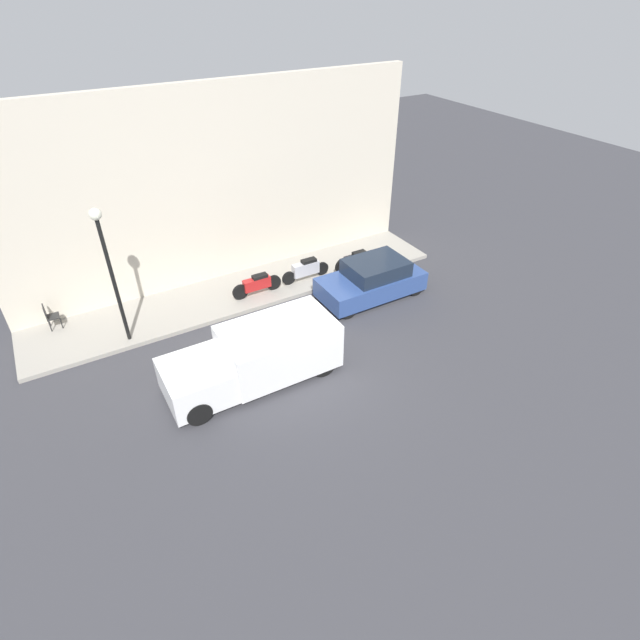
# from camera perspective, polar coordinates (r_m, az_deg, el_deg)

# --- Properties ---
(ground_plane) EXTENTS (60.00, 60.00, 0.00)m
(ground_plane) POSITION_cam_1_polar(r_m,az_deg,el_deg) (15.47, -1.26, -5.43)
(ground_plane) COLOR #38383D
(sidewalk) EXTENTS (2.74, 15.60, 0.15)m
(sidewalk) POSITION_cam_1_polar(r_m,az_deg,el_deg) (19.16, -8.67, 3.33)
(sidewalk) COLOR gray
(sidewalk) RESTS_ON ground_plane
(building_facade) EXTENTS (0.30, 15.60, 7.18)m
(building_facade) POSITION_cam_1_polar(r_m,az_deg,el_deg) (18.92, -11.50, 14.51)
(building_facade) COLOR beige
(building_facade) RESTS_ON ground_plane
(parked_car) EXTENTS (1.84, 3.90, 1.42)m
(parked_car) POSITION_cam_1_polar(r_m,az_deg,el_deg) (18.57, 5.96, 4.60)
(parked_car) COLOR #2D4784
(parked_car) RESTS_ON ground_plane
(delivery_van) EXTENTS (1.99, 5.10, 1.64)m
(delivery_van) POSITION_cam_1_polar(r_m,az_deg,el_deg) (14.66, -7.48, -4.14)
(delivery_van) COLOR white
(delivery_van) RESTS_ON ground_plane
(motorcycle_black) EXTENTS (0.30, 1.90, 0.77)m
(motorcycle_black) POSITION_cam_1_polar(r_m,az_deg,el_deg) (20.03, 4.17, 6.85)
(motorcycle_black) COLOR black
(motorcycle_black) RESTS_ON sidewalk
(motorcycle_red) EXTENTS (0.30, 1.93, 0.78)m
(motorcycle_red) POSITION_cam_1_polar(r_m,az_deg,el_deg) (18.54, -7.19, 4.10)
(motorcycle_red) COLOR #B21E1E
(motorcycle_red) RESTS_ON sidewalk
(scooter_silver) EXTENTS (0.30, 2.00, 0.84)m
(scooter_silver) POSITION_cam_1_polar(r_m,az_deg,el_deg) (19.32, -1.63, 5.84)
(scooter_silver) COLOR #B7B7BF
(scooter_silver) RESTS_ON sidewalk
(streetlamp) EXTENTS (0.36, 0.36, 4.52)m
(streetlamp) POSITION_cam_1_polar(r_m,az_deg,el_deg) (15.98, -23.21, 6.81)
(streetlamp) COLOR black
(streetlamp) RESTS_ON sidewalk
(cafe_chair) EXTENTS (0.40, 0.40, 0.91)m
(cafe_chair) POSITION_cam_1_polar(r_m,az_deg,el_deg) (18.82, -28.50, 0.47)
(cafe_chair) COLOR #262626
(cafe_chair) RESTS_ON sidewalk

